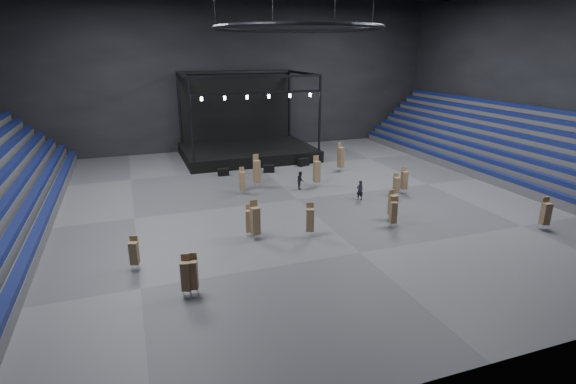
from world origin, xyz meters
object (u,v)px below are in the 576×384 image
object	(u,v)px
chair_stack_0	(242,180)
chair_stack_9	(317,171)
chair_stack_7	(404,180)
chair_stack_8	(546,213)
chair_stack_14	(186,275)
chair_stack_3	(393,204)
chair_stack_6	(310,219)
crew_member	(301,180)
chair_stack_1	(134,252)
chair_stack_2	(193,274)
stage	(246,143)
flight_case_right	(303,162)
chair_stack_12	(257,171)
chair_stack_13	(255,220)
chair_stack_4	(249,220)
chair_stack_11	(396,185)
flight_case_mid	(269,169)
chair_stack_10	(393,212)
man_center	(360,190)
chair_stack_5	(341,157)

from	to	relation	value
chair_stack_0	chair_stack_9	world-z (taller)	chair_stack_9
chair_stack_0	chair_stack_7	world-z (taller)	chair_stack_0
chair_stack_8	chair_stack_14	size ratio (longest dim) A/B	1.03
chair_stack_3	chair_stack_7	xyz separation A→B (m)	(4.28, 5.03, 0.01)
chair_stack_6	crew_member	size ratio (longest dim) A/B	1.48
chair_stack_6	chair_stack_14	bearing A→B (deg)	-133.00
chair_stack_1	chair_stack_2	distance (m)	4.57
stage	chair_stack_3	bearing A→B (deg)	-78.34
flight_case_right	chair_stack_14	xyz separation A→B (m)	(-14.81, -21.97, 0.75)
chair_stack_1	chair_stack_12	bearing A→B (deg)	66.52
chair_stack_7	chair_stack_3	bearing A→B (deg)	-124.51
chair_stack_12	chair_stack_13	distance (m)	11.30
chair_stack_4	chair_stack_6	distance (m)	3.89
chair_stack_6	chair_stack_11	size ratio (longest dim) A/B	1.16
chair_stack_7	chair_stack_11	world-z (taller)	chair_stack_7
flight_case_mid	chair_stack_2	world-z (taller)	chair_stack_2
chair_stack_8	chair_stack_9	xyz separation A→B (m)	(-10.41, 14.25, 0.21)
chair_stack_4	flight_case_mid	bearing A→B (deg)	86.07
flight_case_mid	chair_stack_9	world-z (taller)	chair_stack_9
chair_stack_1	chair_stack_11	world-z (taller)	chair_stack_11
chair_stack_3	chair_stack_13	world-z (taller)	chair_stack_13
chair_stack_1	chair_stack_3	xyz separation A→B (m)	(17.33, 1.77, 0.12)
chair_stack_11	chair_stack_3	bearing A→B (deg)	-122.32
flight_case_mid	chair_stack_12	xyz separation A→B (m)	(-2.49, -4.48, 1.13)
chair_stack_3	chair_stack_10	bearing A→B (deg)	-127.13
chair_stack_9	chair_stack_11	size ratio (longest dim) A/B	1.40
chair_stack_4	chair_stack_10	world-z (taller)	chair_stack_10
chair_stack_14	chair_stack_6	bearing A→B (deg)	46.36
flight_case_mid	chair_stack_7	size ratio (longest dim) A/B	0.48
chair_stack_0	man_center	distance (m)	9.68
chair_stack_5	chair_stack_8	size ratio (longest dim) A/B	1.28
chair_stack_5	chair_stack_10	world-z (taller)	chair_stack_5
chair_stack_2	chair_stack_6	size ratio (longest dim) A/B	0.97
chair_stack_4	chair_stack_6	world-z (taller)	chair_stack_6
chair_stack_5	chair_stack_13	distance (m)	18.26
chair_stack_6	chair_stack_7	bearing A→B (deg)	45.75
chair_stack_10	chair_stack_13	distance (m)	9.39
chair_stack_5	chair_stack_10	distance (m)	14.79
chair_stack_8	chair_stack_9	world-z (taller)	chair_stack_9
man_center	crew_member	xyz separation A→B (m)	(-3.35, 4.43, -0.05)
chair_stack_2	chair_stack_9	size ratio (longest dim) A/B	0.80
stage	man_center	distance (m)	18.63
crew_member	man_center	bearing A→B (deg)	-123.94
chair_stack_1	chair_stack_4	bearing A→B (deg)	34.63
chair_stack_10	man_center	bearing A→B (deg)	93.74
chair_stack_9	stage	bearing A→B (deg)	100.21
chair_stack_4	chair_stack_9	size ratio (longest dim) A/B	0.78
flight_case_mid	chair_stack_14	xyz separation A→B (m)	(-10.71, -20.73, 0.78)
chair_stack_2	chair_stack_3	distance (m)	15.71
chair_stack_12	chair_stack_10	bearing A→B (deg)	-67.98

